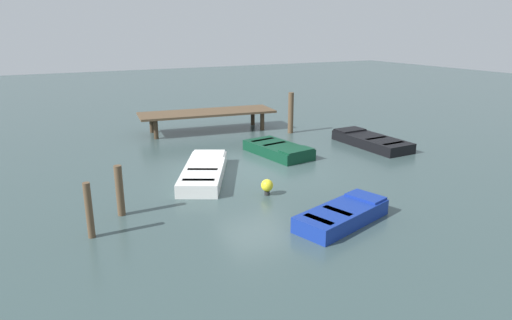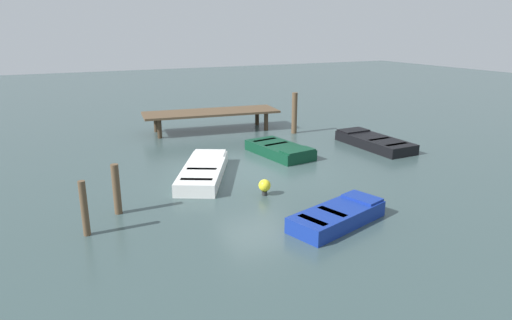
{
  "view_description": "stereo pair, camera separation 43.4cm",
  "coord_description": "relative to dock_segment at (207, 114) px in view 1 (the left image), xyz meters",
  "views": [
    {
      "loc": [
        -6.73,
        -13.09,
        4.73
      ],
      "look_at": [
        0.0,
        0.0,
        0.35
      ],
      "focal_mm": 31.33,
      "sensor_mm": 36.0,
      "label": 1
    },
    {
      "loc": [
        -6.35,
        -13.28,
        4.73
      ],
      "look_at": [
        0.0,
        0.0,
        0.35
      ],
      "focal_mm": 31.33,
      "sensor_mm": 36.0,
      "label": 2
    }
  ],
  "objects": [
    {
      "name": "ground_plane",
      "position": [
        -0.7,
        -6.36,
        -0.85
      ],
      "size": [
        80.0,
        80.0,
        0.0
      ],
      "primitive_type": "plane",
      "color": "#384C4C"
    },
    {
      "name": "dock_segment",
      "position": [
        0.0,
        0.0,
        0.0
      ],
      "size": [
        6.46,
        2.64,
        0.95
      ],
      "rotation": [
        0.0,
        0.0,
        -0.12
      ],
      "color": "brown",
      "rests_on": "ground_plane"
    },
    {
      "name": "rowboat_black",
      "position": [
        5.03,
        -5.65,
        -0.64
      ],
      "size": [
        1.47,
        3.54,
        0.46
      ],
      "rotation": [
        0.0,
        0.0,
        1.6
      ],
      "color": "black",
      "rests_on": "ground_plane"
    },
    {
      "name": "rowboat_white",
      "position": [
        -2.61,
        -6.36,
        -0.64
      ],
      "size": [
        2.83,
        3.88,
        0.46
      ],
      "rotation": [
        0.0,
        0.0,
        1.09
      ],
      "color": "silver",
      "rests_on": "ground_plane"
    },
    {
      "name": "rowboat_blue",
      "position": [
        -0.77,
        -11.24,
        -0.63
      ],
      "size": [
        2.87,
        1.78,
        0.46
      ],
      "rotation": [
        0.0,
        0.0,
        0.29
      ],
      "color": "navy",
      "rests_on": "ground_plane"
    },
    {
      "name": "rowboat_dark_green",
      "position": [
        0.93,
        -5.08,
        -0.64
      ],
      "size": [
        1.76,
        3.0,
        0.46
      ],
      "rotation": [
        0.0,
        0.0,
        4.86
      ],
      "color": "#0C3823",
      "rests_on": "ground_plane"
    },
    {
      "name": "mooring_piling_center",
      "position": [
        3.31,
        -2.07,
        0.09
      ],
      "size": [
        0.25,
        0.25,
        1.88
      ],
      "primitive_type": "cylinder",
      "color": "brown",
      "rests_on": "ground_plane"
    },
    {
      "name": "mooring_piling_near_right",
      "position": [
        -5.62,
        -8.2,
        -0.17
      ],
      "size": [
        0.2,
        0.2,
        1.36
      ],
      "primitive_type": "cylinder",
      "color": "brown",
      "rests_on": "ground_plane"
    },
    {
      "name": "mooring_piling_mid_left",
      "position": [
        -6.5,
        -9.21,
        -0.17
      ],
      "size": [
        0.17,
        0.17,
        1.36
      ],
      "primitive_type": "cylinder",
      "color": "brown",
      "rests_on": "ground_plane"
    },
    {
      "name": "marker_buoy",
      "position": [
        -1.52,
        -8.67,
        -0.57
      ],
      "size": [
        0.36,
        0.36,
        0.48
      ],
      "color": "#262626",
      "rests_on": "ground_plane"
    }
  ]
}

